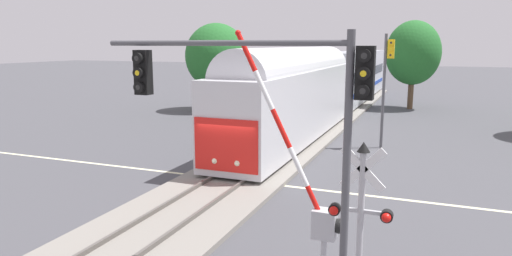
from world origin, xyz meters
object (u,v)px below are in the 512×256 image
traffic_signal_far_side (387,73)px  crossing_gate_near (315,202)px  traffic_signal_near_right (270,101)px  elm_centre_background (413,53)px  crossing_signal_mast (361,207)px  commuter_train (331,81)px  oak_behind_train (217,56)px

traffic_signal_far_side → crossing_gate_near: bearing=-89.9°
crossing_gate_near → traffic_signal_near_right: bearing=-113.1°
traffic_signal_near_right → elm_centre_background: elm_centre_background is taller
crossing_signal_mast → commuter_train: bearing=103.6°
crossing_gate_near → oak_behind_train: bearing=120.8°
commuter_train → traffic_signal_near_right: bearing=-80.5°
crossing_gate_near → traffic_signal_near_right: (-0.63, -1.48, 2.56)m
commuter_train → elm_centre_background: size_ratio=5.48×
traffic_signal_far_side → elm_centre_background: elm_centre_background is taller
crossing_gate_near → crossing_signal_mast: bearing=-29.3°
crossing_signal_mast → traffic_signal_far_side: traffic_signal_far_side is taller
crossing_signal_mast → crossing_gate_near: bearing=150.7°
commuter_train → crossing_gate_near: (5.15, -25.36, -0.83)m
commuter_train → crossing_signal_mast: bearing=-76.4°
traffic_signal_far_side → commuter_train: bearing=117.2°
crossing_signal_mast → elm_centre_background: elm_centre_background is taller
traffic_signal_near_right → elm_centre_background: 33.70m
traffic_signal_far_side → oak_behind_train: 17.78m
crossing_signal_mast → oak_behind_train: oak_behind_train is taller
commuter_train → traffic_signal_far_side: traffic_signal_far_side is taller
commuter_train → elm_centre_background: (5.59, 6.84, 2.09)m
traffic_signal_far_side → oak_behind_train: (-14.92, 9.66, 0.48)m
commuter_train → oak_behind_train: size_ratio=5.69×
commuter_train → elm_centre_background: 9.08m
commuter_train → crossing_gate_near: 25.89m
traffic_signal_near_right → oak_behind_train: (-14.31, 26.50, 0.09)m
crossing_signal_mast → traffic_signal_near_right: (-1.79, -0.84, 2.29)m
oak_behind_train → elm_centre_background: bearing=25.0°
traffic_signal_far_side → traffic_signal_near_right: 16.86m
crossing_signal_mast → traffic_signal_near_right: size_ratio=0.61×
traffic_signal_near_right → oak_behind_train: bearing=118.4°
commuter_train → traffic_signal_near_right: (4.51, -26.84, 1.73)m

